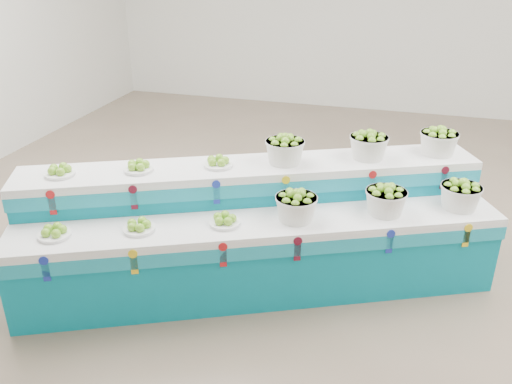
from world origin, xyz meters
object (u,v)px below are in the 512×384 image
Objects in this scene: basket_lower_left at (296,206)px; basket_upper_right at (439,141)px; display_stand at (256,229)px; plate_upper_mid at (138,165)px.

basket_lower_left is 1.00× the size of basket_upper_right.
display_stand is 15.95× the size of plate_upper_mid.
basket_lower_left is 1.35× the size of plate_upper_mid.
plate_upper_mid is (-1.36, -0.07, 0.23)m from basket_lower_left.
display_stand is at bearing 164.04° from basket_lower_left.
basket_upper_right reaches higher than basket_lower_left.
plate_upper_mid reaches higher than display_stand.
display_stand is at bearing 10.22° from plate_upper_mid.
display_stand is 1.84m from basket_upper_right.
display_stand is 11.82× the size of basket_upper_right.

